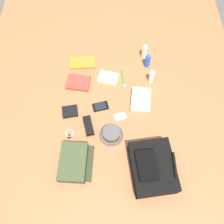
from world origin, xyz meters
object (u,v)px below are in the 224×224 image
(toothpaste_tube, at_px, (151,77))
(wristwatch, at_px, (69,133))
(folded_towel, at_px, (141,100))
(sunglasses_case, at_px, (88,126))
(notepad, at_px, (108,78))
(bucket_hat, at_px, (111,134))
(paperback_novel, at_px, (83,63))
(travel_guidebook, at_px, (78,83))
(lotion_bottle, at_px, (144,52))
(wallet, at_px, (70,111))
(deodorant_spray, at_px, (147,61))
(cell_phone, at_px, (100,106))
(media_player, at_px, (120,117))
(toothbrush, at_px, (123,80))
(backpack, at_px, (152,168))
(toiletry_pouch, at_px, (74,162))

(toothpaste_tube, height_order, wristwatch, toothpaste_tube)
(folded_towel, distance_m, sunglasses_case, 0.43)
(notepad, height_order, sunglasses_case, sunglasses_case)
(bucket_hat, xyz_separation_m, paperback_novel, (-0.62, -0.22, -0.02))
(travel_guidebook, bearing_deg, lotion_bottle, 116.07)
(paperback_novel, distance_m, sunglasses_case, 0.56)
(paperback_novel, distance_m, wallet, 0.45)
(deodorant_spray, relative_size, cell_phone, 0.91)
(cell_phone, height_order, media_player, cell_phone)
(toothbrush, bearing_deg, travel_guidebook, -86.12)
(deodorant_spray, height_order, travel_guidebook, deodorant_spray)
(backpack, relative_size, cell_phone, 2.84)
(deodorant_spray, bearing_deg, bucket_hat, -26.32)
(travel_guidebook, height_order, folded_towel, folded_towel)
(media_player, bearing_deg, lotion_bottle, 158.88)
(lotion_bottle, distance_m, notepad, 0.37)
(lotion_bottle, bearing_deg, toothbrush, -37.14)
(backpack, bearing_deg, deodorant_spray, 176.94)
(lotion_bottle, bearing_deg, cell_phone, -37.29)
(media_player, relative_size, folded_towel, 0.47)
(deodorant_spray, xyz_separation_m, media_player, (0.46, -0.23, -0.05))
(backpack, xyz_separation_m, paperback_novel, (-0.87, -0.47, -0.06))
(toiletry_pouch, relative_size, notepad, 1.74)
(backpack, distance_m, bucket_hat, 0.35)
(travel_guidebook, bearing_deg, toothbrush, 93.88)
(paperback_novel, bearing_deg, folded_towel, 51.27)
(wallet, xyz_separation_m, sunglasses_case, (0.12, 0.14, 0.01))
(lotion_bottle, bearing_deg, media_player, -21.12)
(notepad, bearing_deg, backpack, 36.87)
(paperback_novel, distance_m, notepad, 0.25)
(wristwatch, bearing_deg, paperback_novel, 173.59)
(bucket_hat, bearing_deg, media_player, 154.90)
(toiletry_pouch, bearing_deg, media_player, 137.35)
(bucket_hat, bearing_deg, notepad, -177.90)
(media_player, bearing_deg, toiletry_pouch, -42.65)
(toothbrush, bearing_deg, lotion_bottle, 142.86)
(media_player, height_order, folded_towel, folded_towel)
(notepad, bearing_deg, toothpaste_tube, 100.54)
(deodorant_spray, relative_size, toothbrush, 0.69)
(deodorant_spray, bearing_deg, sunglasses_case, -40.54)
(paperback_novel, xyz_separation_m, wristwatch, (0.61, -0.07, -0.00))
(bucket_hat, distance_m, folded_towel, 0.35)
(toothpaste_tube, xyz_separation_m, media_player, (0.30, -0.25, -0.05))
(bucket_hat, distance_m, wristwatch, 0.29)
(wristwatch, bearing_deg, backpack, 64.46)
(bucket_hat, xyz_separation_m, toothpaste_tube, (-0.44, 0.31, 0.03))
(lotion_bottle, relative_size, paperback_novel, 0.59)
(toiletry_pouch, bearing_deg, wallet, -171.85)
(bucket_hat, bearing_deg, toothpaste_tube, 144.83)
(lotion_bottle, bearing_deg, folded_towel, -7.41)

